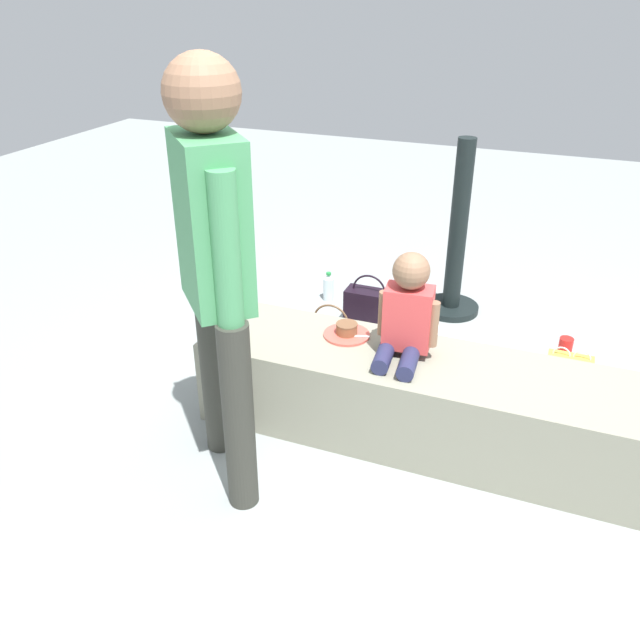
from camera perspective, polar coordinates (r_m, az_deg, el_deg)
ground_plane at (r=3.18m, az=8.18°, el=-9.94°), size 12.00×12.00×0.00m
concrete_ledge at (r=3.06m, az=8.44°, el=-6.84°), size 2.02×0.52×0.42m
child_seated at (r=2.87m, az=7.56°, el=0.64°), size 0.28×0.32×0.48m
adult_standing at (r=2.44m, az=-9.16°, el=5.99°), size 0.40×0.40×1.72m
cake_plate at (r=3.10m, az=2.34°, el=-1.02°), size 0.22×0.22×0.07m
gift_bag at (r=3.50m, az=20.63°, el=-4.92°), size 0.22×0.08×0.33m
railing_post at (r=4.18m, az=11.74°, el=5.93°), size 0.36×0.36×1.11m
water_bottle_near_gift at (r=4.37m, az=0.75°, el=2.86°), size 0.07×0.07×0.20m
party_cup_red at (r=3.97m, az=20.54°, el=-2.26°), size 0.08×0.08×0.12m
cake_box_white at (r=3.83m, az=11.96°, el=-2.19°), size 0.35×0.37×0.11m
handbag_black_leather at (r=4.01m, az=4.22°, el=1.01°), size 0.28×0.14×0.35m
handbag_brown_canvas at (r=3.74m, az=0.94°, el=-1.41°), size 0.29×0.13×0.31m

